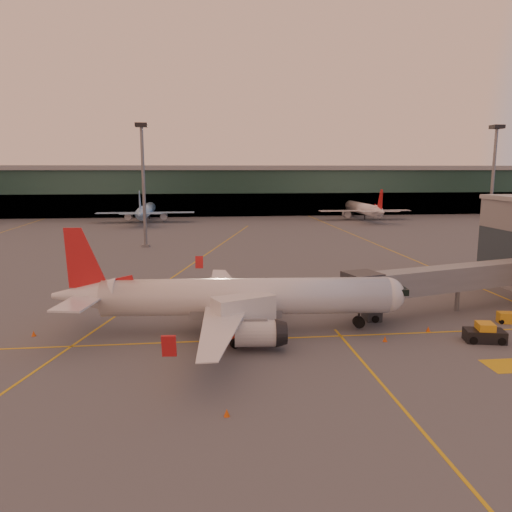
{
  "coord_description": "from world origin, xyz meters",
  "views": [
    {
      "loc": [
        -8.72,
        -40.88,
        16.23
      ],
      "look_at": [
        -1.31,
        23.27,
        5.0
      ],
      "focal_mm": 35.0,
      "sensor_mm": 36.0,
      "label": 1
    }
  ],
  "objects": [
    {
      "name": "taxi_markings",
      "position": [
        -7.32,
        44.49,
        0.01
      ],
      "size": [
        100.12,
        173.0,
        0.01
      ],
      "color": "gold",
      "rests_on": "ground"
    },
    {
      "name": "mast_west_near",
      "position": [
        -20.0,
        66.0,
        14.86
      ],
      "size": [
        2.4,
        2.4,
        25.6
      ],
      "color": "slate",
      "rests_on": "ground"
    },
    {
      "name": "cone_nose",
      "position": [
        14.24,
        5.35,
        0.25
      ],
      "size": [
        0.41,
        0.41,
        0.53
      ],
      "color": "#DC510B",
      "rests_on": "ground"
    },
    {
      "name": "cone_fwd",
      "position": [
        8.78,
        2.97,
        0.26
      ],
      "size": [
        0.42,
        0.42,
        0.54
      ],
      "color": "#DC510B",
      "rests_on": "ground"
    },
    {
      "name": "ground",
      "position": [
        0.0,
        0.0,
        0.0
      ],
      "size": [
        600.0,
        600.0,
        0.0
      ],
      "primitive_type": "plane",
      "color": "#4C4F54",
      "rests_on": "ground"
    },
    {
      "name": "mast_east_near",
      "position": [
        55.0,
        62.0,
        14.86
      ],
      "size": [
        2.4,
        2.4,
        25.6
      ],
      "color": "slate",
      "rests_on": "ground"
    },
    {
      "name": "cone_wing_right",
      "position": [
        -7.11,
        -9.97,
        0.25
      ],
      "size": [
        0.41,
        0.41,
        0.52
      ],
      "color": "#DC510B",
      "rests_on": "ground"
    },
    {
      "name": "main_airplane",
      "position": [
        -5.31,
        7.55,
        3.47
      ],
      "size": [
        35.43,
        31.94,
        10.69
      ],
      "rotation": [
        0.0,
        0.0,
        -0.07
      ],
      "color": "silver",
      "rests_on": "ground"
    },
    {
      "name": "cone_tail",
      "position": [
        -25.13,
        8.45,
        0.27
      ],
      "size": [
        0.44,
        0.44,
        0.56
      ],
      "color": "#DC510B",
      "rests_on": "ground"
    },
    {
      "name": "catering_truck",
      "position": [
        -4.62,
        4.5,
        2.55
      ],
      "size": [
        6.29,
        4.49,
        4.48
      ],
      "rotation": [
        0.0,
        0.0,
        0.39
      ],
      "color": "red",
      "rests_on": "ground"
    },
    {
      "name": "jet_bridge",
      "position": [
        22.3,
        12.7,
        3.74
      ],
      "size": [
        29.89,
        11.23,
        5.47
      ],
      "color": "slate",
      "rests_on": "ground"
    },
    {
      "name": "gpu_cart",
      "position": [
        23.95,
        7.12,
        0.56
      ],
      "size": [
        2.15,
        1.51,
        1.15
      ],
      "rotation": [
        0.0,
        0.0,
        -0.18
      ],
      "color": "gold",
      "rests_on": "ground"
    },
    {
      "name": "terminal",
      "position": [
        0.0,
        141.79,
        8.76
      ],
      "size": [
        400.0,
        20.0,
        17.6
      ],
      "color": "#19382D",
      "rests_on": "ground"
    },
    {
      "name": "pushback_tug",
      "position": [
        18.17,
        1.81,
        0.76
      ],
      "size": [
        3.94,
        2.67,
        1.86
      ],
      "rotation": [
        0.0,
        0.0,
        -0.22
      ],
      "color": "black",
      "rests_on": "ground"
    },
    {
      "name": "distant_aircraft_row",
      "position": [
        10.83,
        118.0,
        0.0
      ],
      "size": [
        350.0,
        34.0,
        13.0
      ],
      "color": "#89BAE6",
      "rests_on": "ground"
    },
    {
      "name": "cone_wing_left",
      "position": [
        -5.05,
        23.54,
        0.29
      ],
      "size": [
        0.47,
        0.47,
        0.6
      ],
      "color": "#DC510B",
      "rests_on": "ground"
    }
  ]
}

